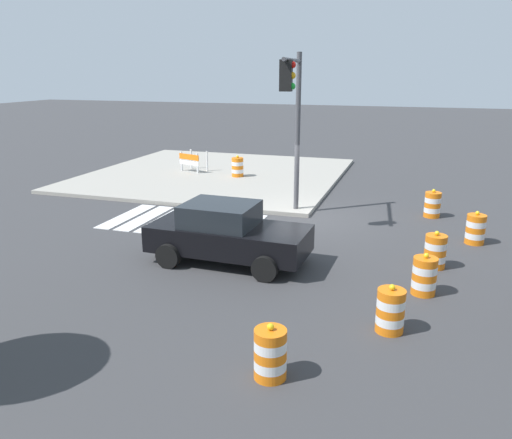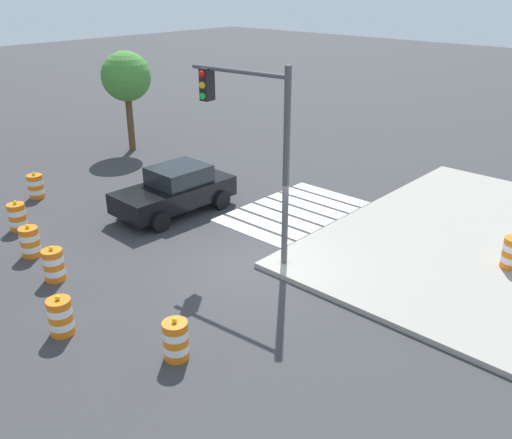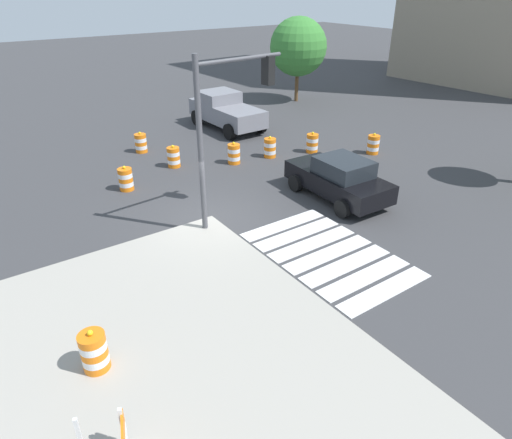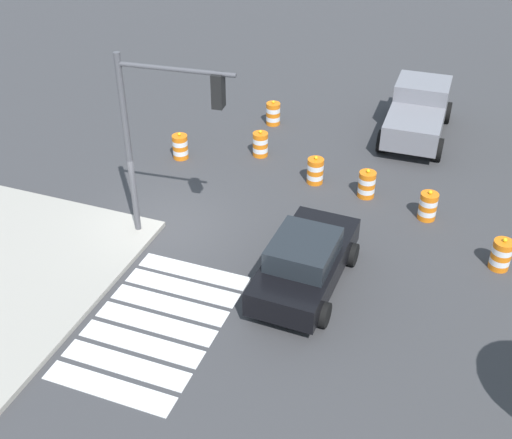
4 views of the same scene
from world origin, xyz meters
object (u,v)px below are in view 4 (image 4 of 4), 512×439
object	(u,v)px
traffic_barrel_median_near	(180,147)
traffic_light_pole	(163,119)
sports_car	(305,261)
traffic_barrel_lane_center	(428,206)
traffic_barrel_near_corner	(367,184)
traffic_barrel_crosswalk_end	(273,114)
pickup_truck	(419,110)
traffic_barrel_opposite_curb	(260,144)
traffic_barrel_median_far	(501,255)
traffic_barrel_far_curb	(315,171)

from	to	relation	value
traffic_barrel_median_near	traffic_light_pole	xyz separation A→B (m)	(4.65, 2.05, 3.46)
sports_car	traffic_barrel_median_near	bearing A→B (deg)	-130.13
traffic_barrel_lane_center	traffic_light_pole	bearing A→B (deg)	-61.57
traffic_barrel_near_corner	traffic_barrel_median_near	bearing A→B (deg)	-91.98
traffic_barrel_near_corner	traffic_barrel_lane_center	world-z (taller)	same
sports_car	traffic_barrel_crosswalk_end	xyz separation A→B (m)	(-9.26, -4.16, -0.36)
traffic_light_pole	pickup_truck	bearing A→B (deg)	149.87
traffic_barrel_lane_center	traffic_barrel_opposite_curb	world-z (taller)	same
traffic_barrel_near_corner	traffic_barrel_opposite_curb	size ratio (longest dim) A/B	1.00
traffic_barrel_median_far	traffic_barrel_opposite_curb	world-z (taller)	same
pickup_truck	traffic_barrel_opposite_curb	world-z (taller)	pickup_truck
pickup_truck	traffic_barrel_opposite_curb	size ratio (longest dim) A/B	5.10
pickup_truck	traffic_barrel_far_curb	size ratio (longest dim) A/B	5.10
traffic_barrel_median_near	traffic_barrel_opposite_curb	size ratio (longest dim) A/B	1.00
traffic_barrel_opposite_curb	traffic_barrel_median_far	bearing A→B (deg)	65.63
traffic_barrel_opposite_curb	sports_car	bearing A→B (deg)	29.42
sports_car	traffic_barrel_opposite_curb	bearing A→B (deg)	-150.58
sports_car	traffic_barrel_lane_center	xyz separation A→B (m)	(-4.50, 2.64, -0.36)
traffic_barrel_median_far	pickup_truck	bearing A→B (deg)	-155.66
traffic_barrel_lane_center	traffic_barrel_crosswalk_end	bearing A→B (deg)	-125.02
pickup_truck	traffic_barrel_near_corner	world-z (taller)	pickup_truck
traffic_barrel_crosswalk_end	traffic_barrel_far_curb	world-z (taller)	same
sports_car	traffic_barrel_opposite_curb	size ratio (longest dim) A/B	4.27
traffic_barrel_opposite_curb	traffic_barrel_crosswalk_end	bearing A→B (deg)	-170.54
traffic_barrel_near_corner	traffic_barrel_crosswalk_end	distance (m)	6.27
pickup_truck	traffic_barrel_median_far	distance (m)	8.64
pickup_truck	traffic_barrel_far_curb	world-z (taller)	pickup_truck
traffic_barrel_near_corner	traffic_barrel_opposite_curb	bearing A→B (deg)	-108.72
traffic_barrel_crosswalk_end	traffic_barrel_lane_center	world-z (taller)	same
traffic_barrel_far_curb	traffic_light_pole	distance (m)	6.56
traffic_light_pole	traffic_barrel_opposite_curb	bearing A→B (deg)	174.01
traffic_barrel_far_curb	traffic_barrel_near_corner	bearing A→B (deg)	81.81
traffic_barrel_median_near	traffic_barrel_opposite_curb	xyz separation A→B (m)	(-1.21, 2.66, 0.00)
traffic_barrel_near_corner	traffic_barrel_far_curb	xyz separation A→B (m)	(-0.26, -1.84, 0.00)
traffic_barrel_lane_center	traffic_barrel_near_corner	bearing A→B (deg)	-106.96
traffic_barrel_crosswalk_end	traffic_barrel_near_corner	bearing A→B (deg)	48.82
traffic_barrel_median_near	traffic_light_pole	size ratio (longest dim) A/B	0.19
traffic_barrel_median_far	traffic_barrel_median_near	bearing A→B (deg)	-103.45
sports_car	traffic_barrel_opposite_curb	world-z (taller)	sports_car
traffic_barrel_lane_center	traffic_light_pole	world-z (taller)	traffic_light_pole
traffic_barrel_opposite_curb	traffic_barrel_far_curb	bearing A→B (deg)	64.08
sports_car	traffic_barrel_near_corner	distance (m)	5.18
sports_car	traffic_barrel_crosswalk_end	world-z (taller)	sports_car
traffic_barrel_median_near	traffic_barrel_median_far	bearing A→B (deg)	76.55
traffic_light_pole	traffic_barrel_near_corner	bearing A→B (deg)	132.02
traffic_barrel_near_corner	traffic_barrel_median_near	xyz separation A→B (m)	(-0.24, -6.94, 0.00)
traffic_barrel_near_corner	traffic_barrel_median_near	world-z (taller)	same
traffic_barrel_median_near	traffic_barrel_lane_center	world-z (taller)	same
pickup_truck	traffic_barrel_far_curb	distance (m)	5.79
pickup_truck	sports_car	bearing A→B (deg)	-7.38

